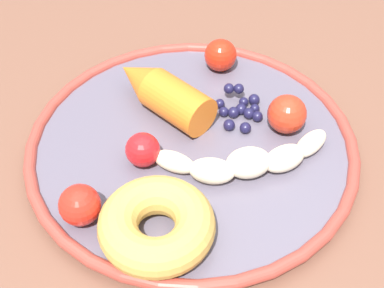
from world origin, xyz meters
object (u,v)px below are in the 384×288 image
Objects in this scene: dining_table at (233,244)px; plate at (192,146)px; blueberry_pile at (240,109)px; tomato_far at (221,55)px; banana at (247,161)px; tomato_near at (80,205)px; tomato_mid at (143,150)px; carrot_orange at (161,92)px; tomato_extra at (287,114)px; donut at (157,225)px.

plate is at bearing -144.77° from dining_table.
tomato_far reaches higher than blueberry_pile.
tomato_near is at bearing -81.89° from banana.
banana is at bearing -11.96° from blueberry_pile.
plate is 0.06m from tomato_mid.
carrot_orange is 3.37× the size of tomato_far.
tomato_near is at bearing -60.26° from blueberry_pile.
tomato_extra reaches higher than plate.
dining_table is 2.82× the size of plate.
tomato_far is (-0.21, 0.11, 0.00)m from donut.
tomato_extra is at bearing 19.51° from tomato_far.
banana is at bearing -5.74° from tomato_far.
tomato_far reaches higher than tomato_mid.
tomato_extra reaches higher than blueberry_pile.
carrot_orange is at bearing -56.91° from tomato_far.
tomato_extra is at bearing 107.65° from tomato_near.
carrot_orange is at bearing -162.53° from plate.
carrot_orange is 0.16m from tomato_near.
banana is 4.56× the size of tomato_extra.
donut is at bearing -55.95° from tomato_extra.
tomato_far is at bearing 123.09° from carrot_orange.
tomato_near reaches higher than dining_table.
dining_table is 0.18m from carrot_orange.
banana reaches higher than blueberry_pile.
tomato_mid is 0.15m from tomato_extra.
banana is at bearing 120.63° from donut.
donut is at bearing -59.37° from banana.
blueberry_pile is 1.92× the size of tomato_mid.
tomato_near is 0.94× the size of tomato_extra.
carrot_orange is at bearing -153.84° from dining_table.
plate is 0.07m from blueberry_pile.
donut reaches higher than tomato_mid.
banana is at bearing 122.40° from dining_table.
carrot_orange reaches higher than tomato_far.
tomato_extra is (-0.10, 0.15, 0.00)m from donut.
tomato_far is 0.12m from tomato_extra.
plate is 0.07m from carrot_orange.
donut is 0.24m from tomato_far.
banana is 0.08m from blueberry_pile.
banana is 1.47× the size of carrot_orange.
tomato_extra is (0.03, 0.04, 0.01)m from blueberry_pile.
carrot_orange is (-0.11, -0.05, 0.14)m from dining_table.
blueberry_pile is at bearing 70.18° from carrot_orange.
blueberry_pile is at bearing 139.87° from donut.
tomato_extra reaches higher than tomato_far.
tomato_extra is (0.11, 0.04, 0.00)m from tomato_far.
dining_table is at bearing 26.16° from carrot_orange.
carrot_orange reaches higher than tomato_near.
tomato_far reaches higher than banana.
carrot_orange is 0.16m from donut.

